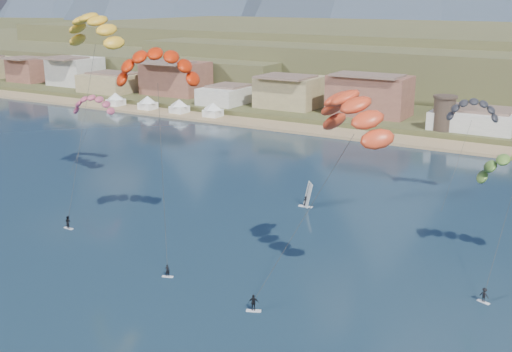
# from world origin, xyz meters

# --- Properties ---
(ground) EXTENTS (2400.00, 2400.00, 0.00)m
(ground) POSITION_xyz_m (0.00, 0.00, 0.00)
(ground) COLOR black
(ground) RESTS_ON ground
(beach) EXTENTS (2200.00, 12.00, 0.90)m
(beach) POSITION_xyz_m (0.00, 106.00, 0.25)
(beach) COLOR tan
(beach) RESTS_ON ground
(town) EXTENTS (400.00, 24.00, 12.00)m
(town) POSITION_xyz_m (-40.00, 122.00, 8.00)
(town) COLOR silver
(town) RESTS_ON ground
(watchtower) EXTENTS (5.82, 5.82, 8.60)m
(watchtower) POSITION_xyz_m (5.00, 114.00, 6.37)
(watchtower) COLOR #47382D
(watchtower) RESTS_ON ground
(beach_tents) EXTENTS (43.40, 6.40, 5.00)m
(beach_tents) POSITION_xyz_m (-76.25, 106.00, 3.71)
(beach_tents) COLOR white
(beach_tents) RESTS_ON ground
(kitesurfer_red) EXTENTS (14.04, 13.88, 28.78)m
(kitesurfer_red) POSITION_xyz_m (-11.22, 25.55, 25.58)
(kitesurfer_red) COLOR silver
(kitesurfer_red) RESTS_ON ground
(kitesurfer_yellow) EXTENTS (15.07, 19.85, 33.87)m
(kitesurfer_yellow) POSITION_xyz_m (-34.84, 38.48, 29.07)
(kitesurfer_yellow) COLOR silver
(kitesurfer_yellow) RESTS_ON ground
(kitesurfer_orange) EXTENTS (14.17, 16.82, 25.89)m
(kitesurfer_orange) POSITION_xyz_m (16.59, 25.27, 21.98)
(kitesurfer_orange) COLOR silver
(kitesurfer_orange) RESTS_ON ground
(distant_kite_pink) EXTENTS (9.42, 7.33, 16.69)m
(distant_kite_pink) POSITION_xyz_m (-48.86, 50.77, 13.58)
(distant_kite_pink) COLOR #262626
(distant_kite_pink) RESTS_ON ground
(distant_kite_dark) EXTENTS (9.10, 6.65, 19.29)m
(distant_kite_dark) POSITION_xyz_m (21.04, 66.09, 16.48)
(distant_kite_dark) COLOR #262626
(distant_kite_dark) RESTS_ON ground
(windsurfer) EXTENTS (2.42, 2.63, 4.21)m
(windsurfer) POSITION_xyz_m (-0.94, 50.08, 1.34)
(windsurfer) COLOR silver
(windsurfer) RESTS_ON ground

